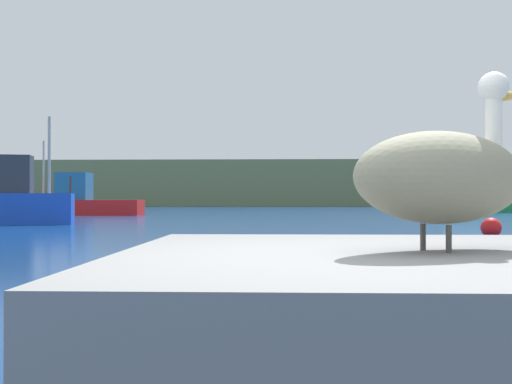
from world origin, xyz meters
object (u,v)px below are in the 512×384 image
(fishing_boat_blue, at_px, (12,200))
(mooring_buoy, at_px, (491,228))
(fishing_boat_green, at_px, (475,199))
(pelican, at_px, (445,175))
(fishing_boat_red, at_px, (78,202))

(fishing_boat_blue, bearing_deg, mooring_buoy, -37.43)
(fishing_boat_green, distance_m, mooring_buoy, 29.95)
(pelican, xyz_separation_m, mooring_buoy, (4.85, 12.90, -0.92))
(fishing_boat_blue, xyz_separation_m, mooring_buoy, (16.44, -7.35, -0.71))
(fishing_boat_green, bearing_deg, fishing_boat_blue, 33.19)
(fishing_boat_red, bearing_deg, fishing_boat_green, -165.64)
(pelican, bearing_deg, fishing_boat_green, 40.40)
(pelican, distance_m, mooring_buoy, 13.81)
(fishing_boat_red, bearing_deg, mooring_buoy, 129.78)
(fishing_boat_green, bearing_deg, pelican, 64.91)
(pelican, relative_size, fishing_boat_blue, 0.27)
(mooring_buoy, bearing_deg, pelican, -110.59)
(pelican, xyz_separation_m, fishing_boat_red, (-13.45, 33.62, -0.38))
(fishing_boat_red, height_order, fishing_boat_green, fishing_boat_green)
(mooring_buoy, bearing_deg, fishing_boat_green, 72.51)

